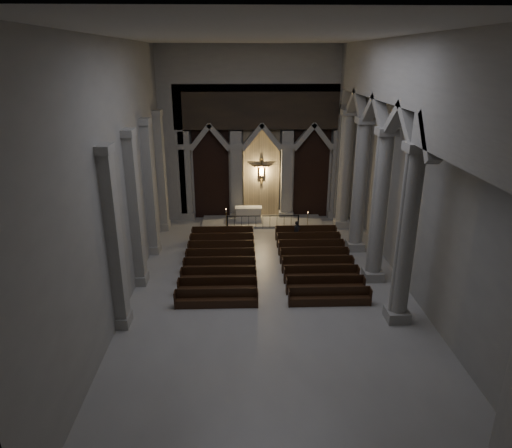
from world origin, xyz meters
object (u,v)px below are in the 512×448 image
Objects in this scene: altar_rail at (263,220)px; pews at (268,263)px; candle_stand_left at (226,224)px; candle_stand_right at (307,224)px; worshipper at (297,231)px; altar at (248,214)px.

pews is (0.00, -6.18, -0.36)m from altar_rail.
candle_stand_left is 1.19× the size of candle_stand_right.
candle_stand_left is 5.59m from candle_stand_right.
candle_stand_right reaches higher than altar_rail.
candle_stand_left reaches higher than candle_stand_right.
worshipper is (2.09, -2.20, 0.00)m from altar_rail.
altar_rail is at bearing 112.86° from worshipper.
candle_stand_right is at bearing 62.97° from pews.
altar is 1.30× the size of candle_stand_left.
altar is at bearing 159.21° from candle_stand_right.
pews is at bearing -90.00° from altar_rail.
altar_rail is at bearing 90.00° from pews.
candle_stand_left is 1.13× the size of worshipper.
candle_stand_left is at bearing -179.16° from altar_rail.
candle_stand_right reaches higher than pews.
candle_stand_left is at bearing 178.77° from candle_stand_right.
altar_rail is at bearing -54.84° from altar.
worshipper is at bearing 62.26° from pews.
candle_stand_left is 5.10m from worshipper.
altar_rail is 6.19m from pews.
worshipper is at bearing -115.63° from candle_stand_right.
worshipper reaches higher than altar.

